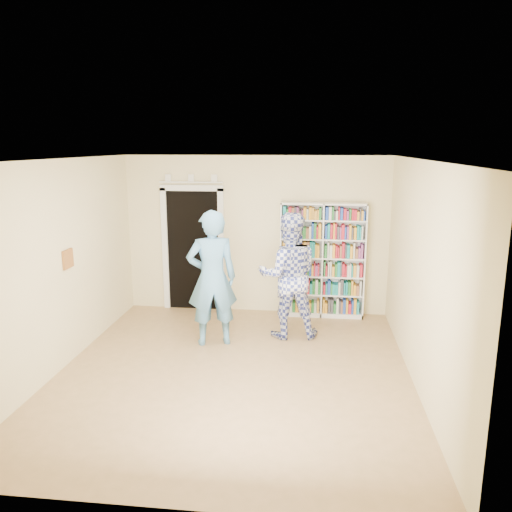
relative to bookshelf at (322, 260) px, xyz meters
The scene contains 11 objects.
floor 2.79m from the bookshelf, 115.97° to the right, with size 5.00×5.00×0.00m, color #957448.
ceiling 3.12m from the bookshelf, 115.97° to the right, with size 5.00×5.00×0.00m, color white.
wall_back 1.21m from the bookshelf, behind, with size 4.50×4.50×0.00m, color beige.
wall_left 4.14m from the bookshelf, 145.35° to the right, with size 5.00×5.00×0.00m, color beige.
wall_right 2.62m from the bookshelf, 64.70° to the right, with size 5.00×5.00×0.00m, color beige.
bookshelf is the anchor object (origin of this frame).
doorway 2.25m from the bookshelf, behind, with size 1.10×0.08×2.43m.
wall_art 4.02m from the bookshelf, 147.55° to the right, with size 0.03×0.25×0.25m, color brown.
man_blue 2.13m from the bookshelf, 138.55° to the right, with size 0.72×0.47×1.98m, color #5794C2.
man_plaid 1.11m from the bookshelf, 117.64° to the right, with size 0.93×0.72×1.91m, color #2E398E.
paper_sheet 1.26m from the bookshelf, 109.07° to the right, with size 0.20×0.01×0.29m, color white.
Camera 1 is at (0.96, -5.88, 2.87)m, focal length 35.00 mm.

